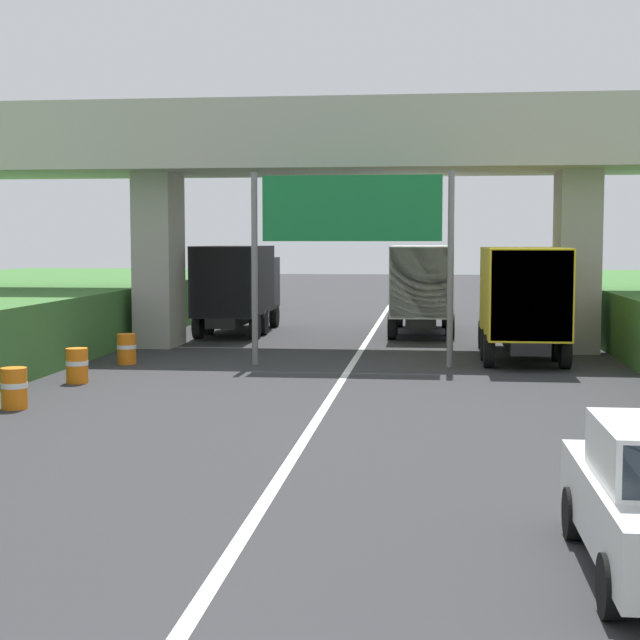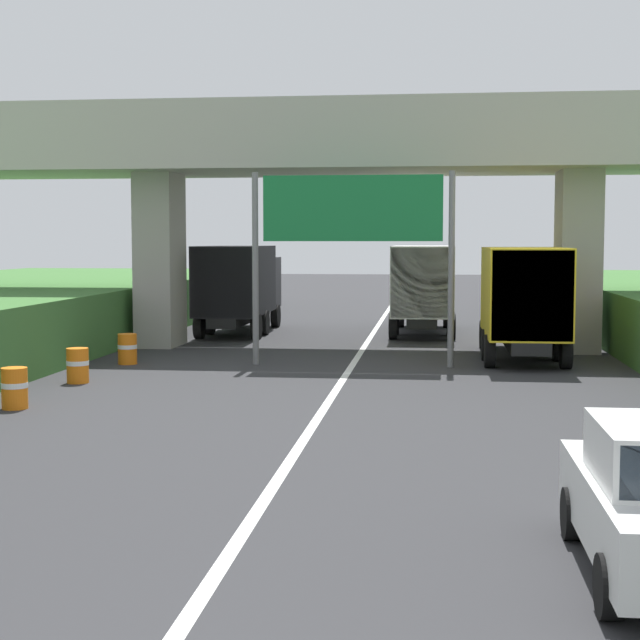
% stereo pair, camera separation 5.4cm
% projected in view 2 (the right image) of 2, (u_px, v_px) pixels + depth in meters
% --- Properties ---
extents(lane_centre_stripe, '(0.20, 85.22, 0.01)m').
position_uv_depth(lane_centre_stripe, '(349.00, 370.00, 27.47)').
color(lane_centre_stripe, white).
rests_on(lane_centre_stripe, ground).
extents(overpass_bridge, '(40.00, 4.80, 8.13)m').
position_uv_depth(overpass_bridge, '(364.00, 165.00, 32.56)').
color(overpass_bridge, '#ADA89E').
rests_on(overpass_bridge, ground).
extents(overhead_highway_sign, '(5.88, 0.18, 5.63)m').
position_uv_depth(overhead_highway_sign, '(352.00, 222.00, 28.13)').
color(overhead_highway_sign, slate).
rests_on(overhead_highway_sign, ground).
extents(truck_black, '(2.44, 7.30, 3.44)m').
position_uv_depth(truck_black, '(240.00, 284.00, 38.20)').
color(truck_black, black).
rests_on(truck_black, ground).
extents(truck_yellow, '(2.44, 7.30, 3.44)m').
position_uv_depth(truck_yellow, '(521.00, 296.00, 30.00)').
color(truck_yellow, black).
rests_on(truck_yellow, ground).
extents(truck_green, '(2.44, 7.30, 3.44)m').
position_uv_depth(truck_green, '(423.00, 284.00, 38.03)').
color(truck_green, black).
rests_on(truck_green, ground).
extents(construction_barrel_2, '(0.57, 0.57, 0.90)m').
position_uv_depth(construction_barrel_2, '(15.00, 388.00, 21.18)').
color(construction_barrel_2, orange).
rests_on(construction_barrel_2, ground).
extents(construction_barrel_3, '(0.57, 0.57, 0.90)m').
position_uv_depth(construction_barrel_3, '(78.00, 365.00, 25.00)').
color(construction_barrel_3, orange).
rests_on(construction_barrel_3, ground).
extents(construction_barrel_4, '(0.57, 0.57, 0.90)m').
position_uv_depth(construction_barrel_4, '(127.00, 349.00, 28.82)').
color(construction_barrel_4, orange).
rests_on(construction_barrel_4, ground).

